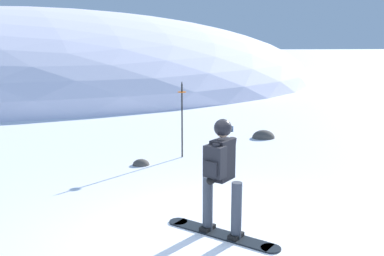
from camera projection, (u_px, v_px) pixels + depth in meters
ground_plane at (215, 241)px, 6.18m from camera, size 300.00×300.00×0.00m
ridge_peak_main at (24, 79)px, 33.16m from camera, size 42.65×38.38×10.28m
snowboarder_main at (221, 175)px, 6.16m from camera, size 1.45×1.32×1.71m
piste_marker_near at (182, 114)px, 10.45m from camera, size 0.20×0.20×1.85m
rock_dark at (263, 138)px, 12.77m from camera, size 0.66×0.56×0.46m
rock_mid at (141, 165)px, 9.97m from camera, size 0.39×0.33×0.27m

